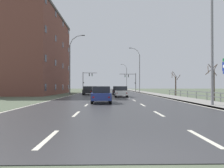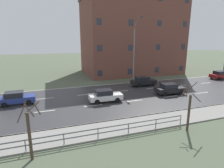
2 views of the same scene
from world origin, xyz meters
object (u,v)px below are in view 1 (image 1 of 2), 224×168
at_px(street_lamp_midground, 139,71).
at_px(street_lamp_distant, 126,77).
at_px(street_lamp_foreground, 210,34).
at_px(traffic_signal_right, 131,79).
at_px(brick_building, 27,54).
at_px(street_lamp_left_bank, 71,66).
at_px(traffic_signal_left, 86,78).
at_px(car_far_left, 94,89).
at_px(car_far_right, 101,94).
at_px(car_near_right, 121,92).
at_px(car_distant, 117,90).
at_px(car_near_left, 88,90).

distance_m(street_lamp_midground, street_lamp_distant, 36.46).
distance_m(street_lamp_foreground, traffic_signal_right, 46.04).
bearing_deg(brick_building, street_lamp_left_bank, -20.90).
bearing_deg(traffic_signal_left, car_far_left, -62.04).
bearing_deg(street_lamp_distant, car_far_right, -97.07).
bearing_deg(car_near_right, street_lamp_distant, 85.67).
bearing_deg(street_lamp_midground, traffic_signal_left, 152.14).
height_order(traffic_signal_right, car_far_left, traffic_signal_right).
height_order(street_lamp_left_bank, traffic_signal_right, street_lamp_left_bank).
distance_m(street_lamp_midground, car_far_left, 12.83).
relative_size(car_distant, car_far_right, 1.01).
distance_m(street_lamp_foreground, car_near_right, 15.81).
xyz_separation_m(street_lamp_distant, street_lamp_left_bank, (-14.85, -51.05, -0.10)).
distance_m(street_lamp_foreground, brick_building, 35.30).
bearing_deg(car_near_right, car_far_right, -102.43).
bearing_deg(car_distant, traffic_signal_left, 114.80).
height_order(street_lamp_foreground, street_lamp_left_bank, street_lamp_foreground).
relative_size(car_far_left, car_near_left, 1.00).
height_order(traffic_signal_right, traffic_signal_left, traffic_signal_left).
bearing_deg(street_lamp_left_bank, street_lamp_foreground, -55.87).
height_order(street_lamp_midground, car_near_left, street_lamp_midground).
bearing_deg(car_far_left, street_lamp_midground, -11.35).
xyz_separation_m(street_lamp_left_bank, car_distant, (8.67, 1.48, -4.59)).
relative_size(car_distant, car_near_right, 1.01).
bearing_deg(car_far_right, car_near_right, 74.13).
distance_m(street_lamp_midground, car_distant, 15.26).
bearing_deg(car_near_right, car_near_left, 125.36).
bearing_deg(brick_building, traffic_signal_left, 61.67).
height_order(street_lamp_midground, car_far_right, street_lamp_midground).
relative_size(street_lamp_midground, street_lamp_distant, 1.02).
bearing_deg(car_near_left, street_lamp_foreground, -62.04).
xyz_separation_m(traffic_signal_left, car_near_left, (2.67, -21.90, -3.11)).
relative_size(traffic_signal_left, car_near_right, 1.39).
relative_size(street_lamp_foreground, car_far_left, 2.84).
bearing_deg(car_near_left, traffic_signal_right, 65.83).
bearing_deg(street_lamp_midground, brick_building, -155.71).
xyz_separation_m(street_lamp_left_bank, car_near_left, (3.19, 0.25, -4.59)).
xyz_separation_m(street_lamp_midground, traffic_signal_left, (-14.31, 7.57, -1.70)).
bearing_deg(car_near_left, street_lamp_distant, 77.28).
height_order(street_lamp_midground, car_distant, street_lamp_midground).
relative_size(street_lamp_foreground, street_lamp_distant, 1.04).
height_order(car_far_left, brick_building, brick_building).
bearing_deg(street_lamp_left_bank, traffic_signal_left, 88.66).
bearing_deg(car_far_right, traffic_signal_right, 77.71).
bearing_deg(traffic_signal_right, car_far_left, -146.97).
height_order(street_lamp_distant, car_near_right, street_lamp_distant).
relative_size(street_lamp_distant, car_far_left, 2.73).
relative_size(street_lamp_distant, car_near_left, 2.74).
height_order(street_lamp_distant, car_far_right, street_lamp_distant).
distance_m(street_lamp_left_bank, car_far_right, 20.00).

